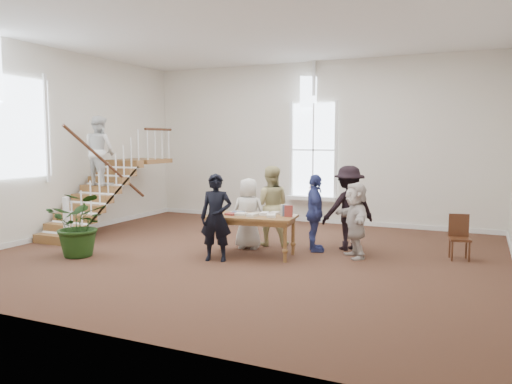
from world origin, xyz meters
The scene contains 12 objects.
ground centered at (0.00, 0.00, 0.00)m, with size 10.00×10.00×0.00m, color #412519.
room_shell centered at (0.00, 4.39, 0.40)m, with size 10.49×10.00×10.00m.
staircase centered at (-4.34, 0.75, 1.62)m, with size 1.10×4.10×2.92m.
library_table centered at (0.16, -0.03, 0.74)m, with size 1.85×1.09×0.89m.
police_officer centered at (-0.29, -0.68, 0.85)m, with size 0.62×0.40×1.69m, color black.
elderly_woman centered at (-0.19, 0.57, 0.76)m, with size 0.74×0.48×1.52m, color silver.
person_yellow centered at (0.11, 1.07, 0.88)m, with size 0.86×0.67×1.77m, color #C6B97B.
woman_cluster_a centered at (1.19, 0.89, 0.81)m, with size 0.95×0.40×1.62m, color navy.
woman_cluster_b centered at (1.79, 1.34, 0.90)m, with size 1.16×0.67×1.79m, color black.
woman_cluster_c centered at (2.09, 0.69, 0.75)m, with size 1.40×0.45×1.51m, color beige.
floor_plant centered at (-2.95, -1.48, 0.65)m, with size 1.17×1.02×1.31m, color #1A3812.
side_chair centered at (3.99, 1.39, 0.48)m, with size 0.45×0.45×0.88m.
Camera 1 is at (4.31, -9.02, 2.34)m, focal length 35.00 mm.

